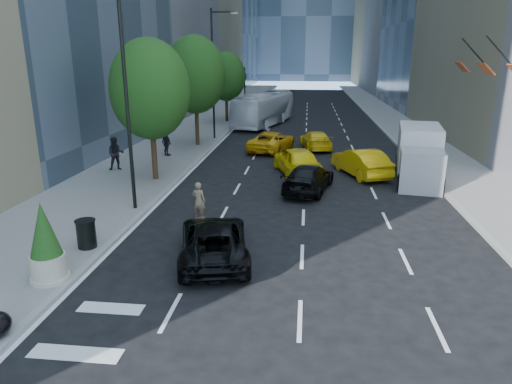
# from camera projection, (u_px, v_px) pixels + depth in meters

# --- Properties ---
(ground) EXTENTS (160.00, 160.00, 0.00)m
(ground) POSITION_uv_depth(u_px,v_px,m) (273.00, 255.00, 15.95)
(ground) COLOR black
(ground) RESTS_ON ground
(sidewalk_left) EXTENTS (6.00, 120.00, 0.15)m
(sidewalk_left) POSITION_uv_depth(u_px,v_px,m) (206.00, 124.00, 45.43)
(sidewalk_left) COLOR slate
(sidewalk_left) RESTS_ON ground
(sidewalk_right) EXTENTS (4.00, 120.00, 0.15)m
(sidewalk_right) POSITION_uv_depth(u_px,v_px,m) (401.00, 128.00, 43.41)
(sidewalk_right) COLOR slate
(sidewalk_right) RESTS_ON ground
(lamp_near) EXTENTS (2.13, 0.22, 10.00)m
(lamp_near) POSITION_uv_depth(u_px,v_px,m) (129.00, 78.00, 18.74)
(lamp_near) COLOR black
(lamp_near) RESTS_ON sidewalk_left
(lamp_far) EXTENTS (2.13, 0.22, 10.00)m
(lamp_far) POSITION_uv_depth(u_px,v_px,m) (215.00, 67.00, 35.87)
(lamp_far) COLOR black
(lamp_far) RESTS_ON sidewalk_left
(tree_near) EXTENTS (4.20, 4.20, 7.46)m
(tree_near) POSITION_uv_depth(u_px,v_px,m) (150.00, 90.00, 23.84)
(tree_near) COLOR black
(tree_near) RESTS_ON sidewalk_left
(tree_mid) EXTENTS (4.50, 4.50, 7.99)m
(tree_mid) POSITION_uv_depth(u_px,v_px,m) (195.00, 75.00, 33.26)
(tree_mid) COLOR black
(tree_mid) RESTS_ON sidewalk_left
(tree_far) EXTENTS (3.90, 3.90, 6.92)m
(tree_far) POSITION_uv_depth(u_px,v_px,m) (226.00, 77.00, 45.83)
(tree_far) COLOR black
(tree_far) RESTS_ON sidewalk_left
(traffic_signal) EXTENTS (2.48, 0.53, 5.20)m
(traffic_signal) POSITION_uv_depth(u_px,v_px,m) (245.00, 77.00, 53.47)
(traffic_signal) COLOR black
(traffic_signal) RESTS_ON sidewalk_left
(facade_flags) EXTENTS (1.85, 13.30, 2.05)m
(facade_flags) POSITION_uv_depth(u_px,v_px,m) (504.00, 66.00, 22.55)
(facade_flags) COLOR black
(facade_flags) RESTS_ON ground
(skateboarder) EXTENTS (0.66, 0.51, 1.61)m
(skateboarder) POSITION_uv_depth(u_px,v_px,m) (199.00, 203.00, 18.92)
(skateboarder) COLOR brown
(skateboarder) RESTS_ON ground
(black_sedan_lincoln) EXTENTS (3.18, 5.19, 1.34)m
(black_sedan_lincoln) POSITION_uv_depth(u_px,v_px,m) (214.00, 240.00, 15.49)
(black_sedan_lincoln) COLOR black
(black_sedan_lincoln) RESTS_ON ground
(black_sedan_mercedes) EXTENTS (2.97, 5.05, 1.37)m
(black_sedan_mercedes) POSITION_uv_depth(u_px,v_px,m) (309.00, 178.00, 23.23)
(black_sedan_mercedes) COLOR black
(black_sedan_mercedes) RESTS_ON ground
(taxi_a) EXTENTS (3.28, 5.14, 1.63)m
(taxi_a) POSITION_uv_depth(u_px,v_px,m) (297.00, 160.00, 26.60)
(taxi_a) COLOR yellow
(taxi_a) RESTS_ON ground
(taxi_b) EXTENTS (3.26, 5.02, 1.56)m
(taxi_b) POSITION_uv_depth(u_px,v_px,m) (361.00, 162.00, 26.31)
(taxi_b) COLOR gold
(taxi_b) RESTS_ON ground
(taxi_c) EXTENTS (3.56, 5.51, 1.41)m
(taxi_c) POSITION_uv_depth(u_px,v_px,m) (272.00, 141.00, 33.02)
(taxi_c) COLOR #DD9F0B
(taxi_c) RESTS_ON ground
(taxi_d) EXTENTS (2.60, 4.78, 1.31)m
(taxi_d) POSITION_uv_depth(u_px,v_px,m) (316.00, 140.00, 33.81)
(taxi_d) COLOR yellow
(taxi_d) RESTS_ON ground
(city_bus) EXTENTS (5.38, 11.83, 3.21)m
(city_bus) POSITION_uv_depth(u_px,v_px,m) (264.00, 109.00, 45.06)
(city_bus) COLOR white
(city_bus) RESTS_ON ground
(box_truck) EXTENTS (3.15, 6.36, 2.91)m
(box_truck) POSITION_uv_depth(u_px,v_px,m) (419.00, 154.00, 25.13)
(box_truck) COLOR beige
(box_truck) RESTS_ON ground
(pedestrian_a) EXTENTS (1.16, 1.04, 1.96)m
(pedestrian_a) POSITION_uv_depth(u_px,v_px,m) (116.00, 154.00, 26.86)
(pedestrian_a) COLOR black
(pedestrian_a) RESTS_ON sidewalk_left
(pedestrian_b) EXTENTS (1.04, 0.98, 1.72)m
(pedestrian_b) POSITION_uv_depth(u_px,v_px,m) (167.00, 143.00, 30.70)
(pedestrian_b) COLOR black
(pedestrian_b) RESTS_ON sidewalk_left
(trash_can) EXTENTS (0.65, 0.65, 0.98)m
(trash_can) POSITION_uv_depth(u_px,v_px,m) (86.00, 234.00, 16.08)
(trash_can) COLOR black
(trash_can) RESTS_ON sidewalk_left
(planter_shrub) EXTENTS (1.03, 1.03, 2.47)m
(planter_shrub) POSITION_uv_depth(u_px,v_px,m) (45.00, 244.00, 13.55)
(planter_shrub) COLOR beige
(planter_shrub) RESTS_ON sidewalk_left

